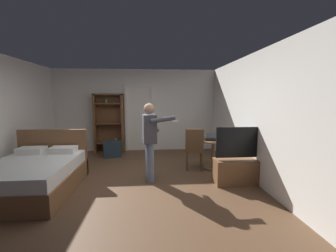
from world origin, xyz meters
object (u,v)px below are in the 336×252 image
object	(u,v)px
bottle_on_table	(220,136)
person_blue_shirt	(150,136)
tv_flatscreen	(241,167)
bookshelf	(109,121)
side_table	(213,149)
wooden_chair	(194,147)
bed	(34,175)
laptop	(213,138)
suitcase_dark	(112,149)

from	to	relation	value
bottle_on_table	person_blue_shirt	world-z (taller)	person_blue_shirt
tv_flatscreen	bookshelf	bearing A→B (deg)	137.29
side_table	wooden_chair	world-z (taller)	wooden_chair
bed	tv_flatscreen	distance (m)	3.91
bookshelf	person_blue_shirt	bearing A→B (deg)	-63.15
tv_flatscreen	wooden_chair	xyz separation A→B (m)	(-0.76, 0.87, 0.21)
bookshelf	bed	bearing A→B (deg)	-106.01
tv_flatscreen	laptop	xyz separation A→B (m)	(-0.33, 0.90, 0.42)
bed	bottle_on_table	size ratio (longest dim) A/B	7.67
tv_flatscreen	person_blue_shirt	world-z (taller)	person_blue_shirt
tv_flatscreen	suitcase_dark	xyz separation A→B (m)	(-2.89, 2.20, -0.10)
tv_flatscreen	bottle_on_table	size ratio (longest dim) A/B	4.56
bed	laptop	xyz separation A→B (m)	(3.59, 0.98, 0.45)
bed	suitcase_dark	bearing A→B (deg)	65.89
bookshelf	wooden_chair	bearing A→B (deg)	-40.40
bed	person_blue_shirt	distance (m)	2.23
person_blue_shirt	tv_flatscreen	bearing A→B (deg)	-10.00
bottle_on_table	wooden_chair	world-z (taller)	wooden_chair
person_blue_shirt	suitcase_dark	world-z (taller)	person_blue_shirt
bookshelf	suitcase_dark	distance (m)	1.01
bed	side_table	size ratio (longest dim) A/B	2.72
tv_flatscreen	wooden_chair	bearing A→B (deg)	131.22
tv_flatscreen	suitcase_dark	world-z (taller)	tv_flatscreen
bed	bookshelf	xyz separation A→B (m)	(0.84, 2.91, 0.68)
bookshelf	bottle_on_table	distance (m)	3.53
laptop	person_blue_shirt	world-z (taller)	person_blue_shirt
tv_flatscreen	bottle_on_table	bearing A→B (deg)	99.76
bed	person_blue_shirt	bearing A→B (deg)	10.49
bookshelf	side_table	world-z (taller)	bookshelf
side_table	suitcase_dark	size ratio (longest dim) A/B	1.42
wooden_chair	suitcase_dark	xyz separation A→B (m)	(-2.13, 1.33, -0.32)
bookshelf	person_blue_shirt	world-z (taller)	bookshelf
tv_flatscreen	bottle_on_table	world-z (taller)	tv_flatscreen
person_blue_shirt	suitcase_dark	xyz separation A→B (m)	(-1.10, 1.88, -0.69)
laptop	tv_flatscreen	bearing A→B (deg)	-70.20
tv_flatscreen	side_table	bearing A→B (deg)	106.99
side_table	laptop	world-z (taller)	laptop
tv_flatscreen	person_blue_shirt	size ratio (longest dim) A/B	0.71
bottle_on_table	wooden_chair	size ratio (longest dim) A/B	0.25
bed	wooden_chair	world-z (taller)	bed
bottle_on_table	suitcase_dark	world-z (taller)	bottle_on_table
bookshelf	wooden_chair	size ratio (longest dim) A/B	1.85
side_table	suitcase_dark	world-z (taller)	side_table
tv_flatscreen	suitcase_dark	size ratio (longest dim) A/B	2.30
laptop	suitcase_dark	distance (m)	2.93
bed	laptop	size ratio (longest dim) A/B	5.22
side_table	person_blue_shirt	bearing A→B (deg)	-157.41
side_table	wooden_chair	size ratio (longest dim) A/B	0.71
bed	bookshelf	bearing A→B (deg)	73.99
wooden_chair	bottle_on_table	bearing A→B (deg)	-0.48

